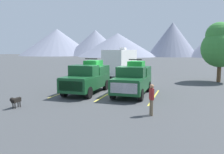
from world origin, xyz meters
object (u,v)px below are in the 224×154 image
Objects in this scene: pickup_truck_b at (133,79)px; dog at (15,100)px; pickup_truck_a at (88,77)px; person_a at (151,98)px; camper_trailer_a at (121,62)px.

pickup_truck_b is 5.93× the size of dog.
person_a is at bearing -39.66° from pickup_truck_a.
person_a is 1.86× the size of dog.
pickup_truck_b is (3.57, 0.35, -0.02)m from pickup_truck_a.
pickup_truck_b is at bearing 112.67° from person_a.
pickup_truck_a is at bearing -89.56° from camper_trailer_a.
pickup_truck_b is 0.71× the size of camper_trailer_a.
camper_trailer_a reaches higher than pickup_truck_a.
pickup_truck_a is 6.13m from dog.
pickup_truck_a is 7.40m from person_a.
person_a reaches higher than dog.
pickup_truck_a is 6.02× the size of dog.
person_a is at bearing -67.33° from pickup_truck_b.
person_a is (5.69, -4.72, -0.27)m from pickup_truck_a.
person_a is 7.81m from dog.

